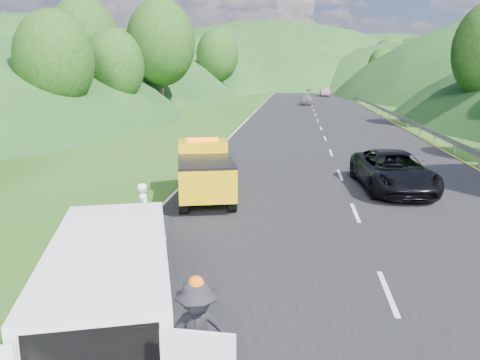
# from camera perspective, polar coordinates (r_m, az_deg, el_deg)

# --- Properties ---
(ground) EXTENTS (320.00, 320.00, 0.00)m
(ground) POSITION_cam_1_polar(r_m,az_deg,el_deg) (12.81, 2.43, -8.91)
(ground) COLOR #38661E
(ground) RESTS_ON ground
(road_surface) EXTENTS (14.00, 200.00, 0.02)m
(road_surface) POSITION_cam_1_polar(r_m,az_deg,el_deg) (52.09, 9.20, 7.83)
(road_surface) COLOR black
(road_surface) RESTS_ON ground
(guardrail) EXTENTS (0.06, 140.00, 1.52)m
(guardrail) POSITION_cam_1_polar(r_m,az_deg,el_deg) (65.19, 15.27, 8.60)
(guardrail) COLOR gray
(guardrail) RESTS_ON ground
(tree_line_left) EXTENTS (14.00, 140.00, 14.00)m
(tree_line_left) POSITION_cam_1_polar(r_m,az_deg,el_deg) (74.68, -8.77, 9.45)
(tree_line_left) COLOR #335F1C
(tree_line_left) RESTS_ON ground
(tree_line_right) EXTENTS (14.00, 140.00, 14.00)m
(tree_line_right) POSITION_cam_1_polar(r_m,az_deg,el_deg) (75.31, 24.15, 8.49)
(tree_line_right) COLOR #335F1C
(tree_line_right) RESTS_ON ground
(hills_backdrop) EXTENTS (201.00, 288.60, 44.00)m
(hills_backdrop) POSITION_cam_1_polar(r_m,az_deg,el_deg) (146.71, 9.17, 11.26)
(hills_backdrop) COLOR #2D5B23
(hills_backdrop) RESTS_ON ground
(tow_truck) EXTENTS (3.10, 5.49, 2.23)m
(tow_truck) POSITION_cam_1_polar(r_m,az_deg,el_deg) (17.78, -4.39, 1.10)
(tow_truck) COLOR black
(tow_truck) RESTS_ON ground
(white_van) EXTENTS (4.15, 6.32, 2.08)m
(white_van) POSITION_cam_1_polar(r_m,az_deg,el_deg) (8.44, -15.39, -12.97)
(white_van) COLOR black
(white_van) RESTS_ON ground
(woman) EXTENTS (0.64, 0.72, 1.62)m
(woman) POSITION_cam_1_polar(r_m,az_deg,el_deg) (14.26, -11.43, -6.81)
(woman) COLOR white
(woman) RESTS_ON ground
(child) EXTENTS (0.60, 0.52, 1.04)m
(child) POSITION_cam_1_polar(r_m,az_deg,el_deg) (12.65, -9.83, -9.40)
(child) COLOR #D1CB6F
(child) RESTS_ON ground
(suitcase) EXTENTS (0.43, 0.29, 0.64)m
(suitcase) POSITION_cam_1_polar(r_m,az_deg,el_deg) (14.62, -18.49, -5.41)
(suitcase) COLOR brown
(suitcase) RESTS_ON ground
(passing_suv) EXTENTS (3.08, 5.81, 1.56)m
(passing_suv) POSITION_cam_1_polar(r_m,az_deg,el_deg) (20.34, 18.01, -1.12)
(passing_suv) COLOR black
(passing_suv) RESTS_ON ground
(dist_car_a) EXTENTS (1.60, 3.97, 1.35)m
(dist_car_a) POSITION_cam_1_polar(r_m,az_deg,el_deg) (67.32, 8.08, 9.06)
(dist_car_a) COLOR #55545A
(dist_car_a) RESTS_ON ground
(dist_car_b) EXTENTS (1.62, 4.65, 1.53)m
(dist_car_b) POSITION_cam_1_polar(r_m,az_deg,el_deg) (90.15, 10.29, 10.03)
(dist_car_b) COLOR #764F5E
(dist_car_b) RESTS_ON ground
(dist_car_c) EXTENTS (1.91, 4.69, 1.36)m
(dist_car_c) POSITION_cam_1_polar(r_m,az_deg,el_deg) (104.16, 8.31, 10.52)
(dist_car_c) COLOR #844258
(dist_car_c) RESTS_ON ground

